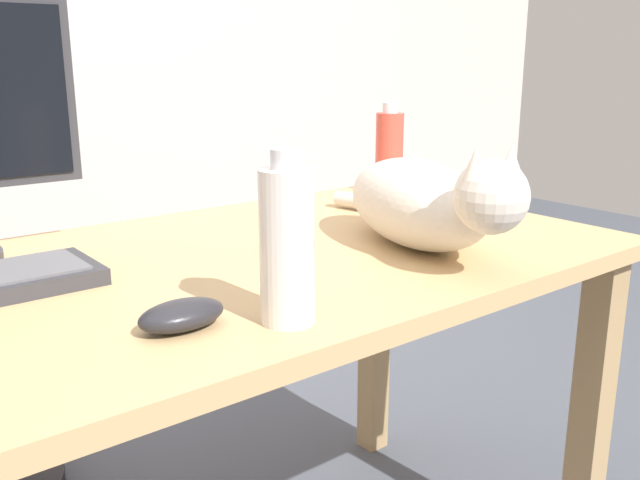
# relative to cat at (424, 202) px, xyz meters

# --- Properties ---
(desk) EXTENTS (1.53, 0.74, 0.72)m
(desk) POSITION_rel_cat_xyz_m (-0.38, 0.14, -0.18)
(desk) COLOR tan
(desk) RESTS_ON ground_plane
(cat) EXTENTS (0.29, 0.59, 0.20)m
(cat) POSITION_rel_cat_xyz_m (0.00, 0.00, 0.00)
(cat) COLOR silver
(cat) RESTS_ON desk
(computer_mouse) EXTENTS (0.11, 0.06, 0.04)m
(computer_mouse) POSITION_rel_cat_xyz_m (-0.50, -0.08, -0.06)
(computer_mouse) COLOR #232328
(computer_mouse) RESTS_ON desk
(water_bottle) EXTENTS (0.07, 0.07, 0.21)m
(water_bottle) POSITION_rel_cat_xyz_m (0.31, 0.41, 0.02)
(water_bottle) COLOR #D84C3D
(water_bottle) RESTS_ON desk
(spray_bottle) EXTENTS (0.07, 0.07, 0.22)m
(spray_bottle) POSITION_rel_cat_xyz_m (-0.38, -0.13, 0.02)
(spray_bottle) COLOR silver
(spray_bottle) RESTS_ON desk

